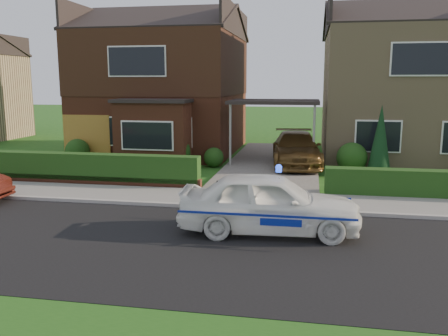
# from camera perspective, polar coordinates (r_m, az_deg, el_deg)

# --- Properties ---
(ground) EXTENTS (120.00, 120.00, 0.00)m
(ground) POSITION_cam_1_polar(r_m,az_deg,el_deg) (10.37, 1.18, -9.62)
(ground) COLOR #1D5015
(ground) RESTS_ON ground
(road) EXTENTS (60.00, 6.00, 0.02)m
(road) POSITION_cam_1_polar(r_m,az_deg,el_deg) (10.37, 1.18, -9.62)
(road) COLOR black
(road) RESTS_ON ground
(kerb) EXTENTS (60.00, 0.16, 0.12)m
(kerb) POSITION_cam_1_polar(r_m,az_deg,el_deg) (13.23, 3.29, -4.93)
(kerb) COLOR #9E9993
(kerb) RESTS_ON ground
(sidewalk) EXTENTS (60.00, 2.00, 0.10)m
(sidewalk) POSITION_cam_1_polar(r_m,az_deg,el_deg) (14.24, 3.82, -3.87)
(sidewalk) COLOR slate
(sidewalk) RESTS_ON ground
(driveway) EXTENTS (3.80, 12.00, 0.12)m
(driveway) POSITION_cam_1_polar(r_m,az_deg,el_deg) (20.97, 5.97, 0.71)
(driveway) COLOR #666059
(driveway) RESTS_ON ground
(house_left) EXTENTS (7.50, 9.53, 7.25)m
(house_left) POSITION_cam_1_polar(r_m,az_deg,el_deg) (24.64, -7.09, 10.87)
(house_left) COLOR brown
(house_left) RESTS_ON ground
(house_right) EXTENTS (7.50, 8.06, 7.25)m
(house_right) POSITION_cam_1_polar(r_m,az_deg,el_deg) (24.00, 20.88, 9.95)
(house_right) COLOR tan
(house_right) RESTS_ON ground
(carport_link) EXTENTS (3.80, 3.00, 2.77)m
(carport_link) POSITION_cam_1_polar(r_m,az_deg,el_deg) (20.66, 6.10, 7.81)
(carport_link) COLOR black
(carport_link) RESTS_ON ground
(garage_door) EXTENTS (2.20, 0.10, 2.10)m
(garage_door) POSITION_cam_1_polar(r_m,az_deg,el_deg) (22.03, -16.15, 3.43)
(garage_door) COLOR olive
(garage_door) RESTS_ON ground
(dwarf_wall) EXTENTS (7.70, 0.25, 0.36)m
(dwarf_wall) POSITION_cam_1_polar(r_m,az_deg,el_deg) (16.97, -15.55, -1.48)
(dwarf_wall) COLOR brown
(dwarf_wall) RESTS_ON ground
(hedge_left) EXTENTS (7.50, 0.55, 0.90)m
(hedge_left) POSITION_cam_1_polar(r_m,az_deg,el_deg) (17.13, -15.30, -1.97)
(hedge_left) COLOR #143310
(hedge_left) RESTS_ON ground
(shrub_left_far) EXTENTS (1.08, 1.08, 1.08)m
(shrub_left_far) POSITION_cam_1_polar(r_m,az_deg,el_deg) (21.81, -17.21, 1.95)
(shrub_left_far) COLOR #143310
(shrub_left_far) RESTS_ON ground
(shrub_left_mid) EXTENTS (1.32, 1.32, 1.32)m
(shrub_left_mid) POSITION_cam_1_polar(r_m,az_deg,el_deg) (19.93, -5.93, 1.96)
(shrub_left_mid) COLOR #143310
(shrub_left_mid) RESTS_ON ground
(shrub_left_near) EXTENTS (0.84, 0.84, 0.84)m
(shrub_left_near) POSITION_cam_1_polar(r_m,az_deg,el_deg) (19.87, -1.24, 1.29)
(shrub_left_near) COLOR #143310
(shrub_left_near) RESTS_ON ground
(shrub_right_near) EXTENTS (1.20, 1.20, 1.20)m
(shrub_right_near) POSITION_cam_1_polar(r_m,az_deg,el_deg) (19.32, 15.14, 1.21)
(shrub_right_near) COLOR #143310
(shrub_right_near) RESTS_ON ground
(conifer_a) EXTENTS (0.90, 0.90, 2.60)m
(conifer_a) POSITION_cam_1_polar(r_m,az_deg,el_deg) (19.14, 18.27, 3.09)
(conifer_a) COLOR black
(conifer_a) RESTS_ON ground
(police_car) EXTENTS (3.90, 4.34, 1.61)m
(police_car) POSITION_cam_1_polar(r_m,az_deg,el_deg) (11.22, 5.48, -4.25)
(police_car) COLOR white
(police_car) RESTS_ON ground
(driveway_car) EXTENTS (2.34, 4.85, 1.36)m
(driveway_car) POSITION_cam_1_polar(r_m,az_deg,el_deg) (19.91, 8.68, 2.30)
(driveway_car) COLOR brown
(driveway_car) RESTS_ON driveway
(potted_plant_a) EXTENTS (0.43, 0.30, 0.80)m
(potted_plant_a) POSITION_cam_1_polar(r_m,az_deg,el_deg) (18.02, -10.31, 0.12)
(potted_plant_a) COLOR gray
(potted_plant_a) RESTS_ON ground
(potted_plant_b) EXTENTS (0.47, 0.47, 0.67)m
(potted_plant_b) POSITION_cam_1_polar(r_m,az_deg,el_deg) (19.65, -17.67, 0.45)
(potted_plant_b) COLOR gray
(potted_plant_b) RESTS_ON ground
(potted_plant_c) EXTENTS (0.49, 0.49, 0.71)m
(potted_plant_c) POSITION_cam_1_polar(r_m,az_deg,el_deg) (17.39, -9.51, -0.38)
(potted_plant_c) COLOR gray
(potted_plant_c) RESTS_ON ground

